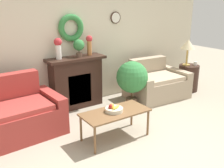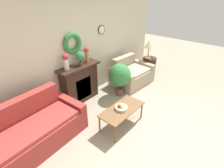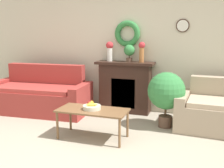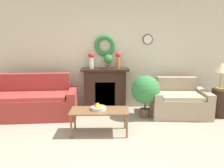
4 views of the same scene
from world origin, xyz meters
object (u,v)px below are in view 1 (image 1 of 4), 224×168
coffee_table (115,114)px  mug (195,63)px  fireplace (76,82)px  side_table_by_loveseat (188,78)px  potted_plant_floor_by_loveseat (132,78)px  vase_on_mantel_right (89,44)px  fruit_bowl (114,109)px  vase_on_mantel_left (58,47)px  potted_plant_on_mantel (79,46)px  table_lamp (188,45)px  loveseat_right (156,84)px

coffee_table → mug: (2.85, 0.83, 0.26)m
fireplace → mug: size_ratio=12.79×
side_table_by_loveseat → potted_plant_floor_by_loveseat: potted_plant_floor_by_loveseat is taller
coffee_table → side_table_by_loveseat: bearing=18.4°
vase_on_mantel_right → fruit_bowl: bearing=-106.1°
side_table_by_loveseat → vase_on_mantel_left: vase_on_mantel_left is taller
potted_plant_floor_by_loveseat → potted_plant_on_mantel: bearing=142.1°
coffee_table → table_lamp: table_lamp is taller
mug → vase_on_mantel_right: bearing=164.7°
side_table_by_loveseat → potted_plant_on_mantel: bearing=167.6°
vase_on_mantel_right → coffee_table: bearing=-105.3°
vase_on_mantel_right → mug: bearing=-15.3°
coffee_table → fruit_bowl: 0.09m
table_lamp → vase_on_mantel_left: 2.98m
table_lamp → mug: bearing=-38.2°
fruit_bowl → mug: (2.87, 0.82, 0.17)m
potted_plant_floor_by_loveseat → fruit_bowl: bearing=-140.4°
potted_plant_on_mantel → coffee_table: bearing=-96.5°
fireplace → coffee_table: 1.50m
side_table_by_loveseat → fruit_bowl: bearing=-162.0°
potted_plant_on_mantel → potted_plant_floor_by_loveseat: 1.21m
fruit_bowl → potted_plant_floor_by_loveseat: bearing=39.6°
mug → fruit_bowl: bearing=-164.1°
coffee_table → potted_plant_floor_by_loveseat: (0.98, 0.84, 0.21)m
fruit_bowl → table_lamp: bearing=19.3°
fruit_bowl → side_table_by_loveseat: (2.77, 0.90, -0.19)m
coffee_table → potted_plant_on_mantel: bearing=83.5°
fruit_bowl → side_table_by_loveseat: size_ratio=0.44×
fireplace → potted_plant_on_mantel: size_ratio=3.42×
loveseat_right → vase_on_mantel_left: vase_on_mantel_left is taller
mug → coffee_table: bearing=-163.7°
coffee_table → side_table_by_loveseat: 2.89m
potted_plant_floor_by_loveseat → side_table_by_loveseat: bearing=2.3°
loveseat_right → table_lamp: (0.89, -0.05, 0.79)m
fruit_bowl → table_lamp: 2.93m
side_table_by_loveseat → mug: mug is taller
table_lamp → potted_plant_on_mantel: size_ratio=1.79×
loveseat_right → fruit_bowl: size_ratio=4.81×
coffee_table → vase_on_mantel_right: size_ratio=2.70×
potted_plant_on_mantel → potted_plant_floor_by_loveseat: bearing=-37.9°
mug → fireplace: bearing=166.5°
table_lamp → vase_on_mantel_right: size_ratio=1.54×
coffee_table → vase_on_mantel_left: bearing=99.3°
coffee_table → table_lamp: bearing=19.7°
fireplace → potted_plant_floor_by_loveseat: 1.11m
loveseat_right → potted_plant_on_mantel: size_ratio=3.91×
table_lamp → loveseat_right: bearing=176.7°
table_lamp → side_table_by_loveseat: bearing=-38.7°
fireplace → table_lamp: table_lamp is taller
side_table_by_loveseat → potted_plant_floor_by_loveseat: 1.79m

